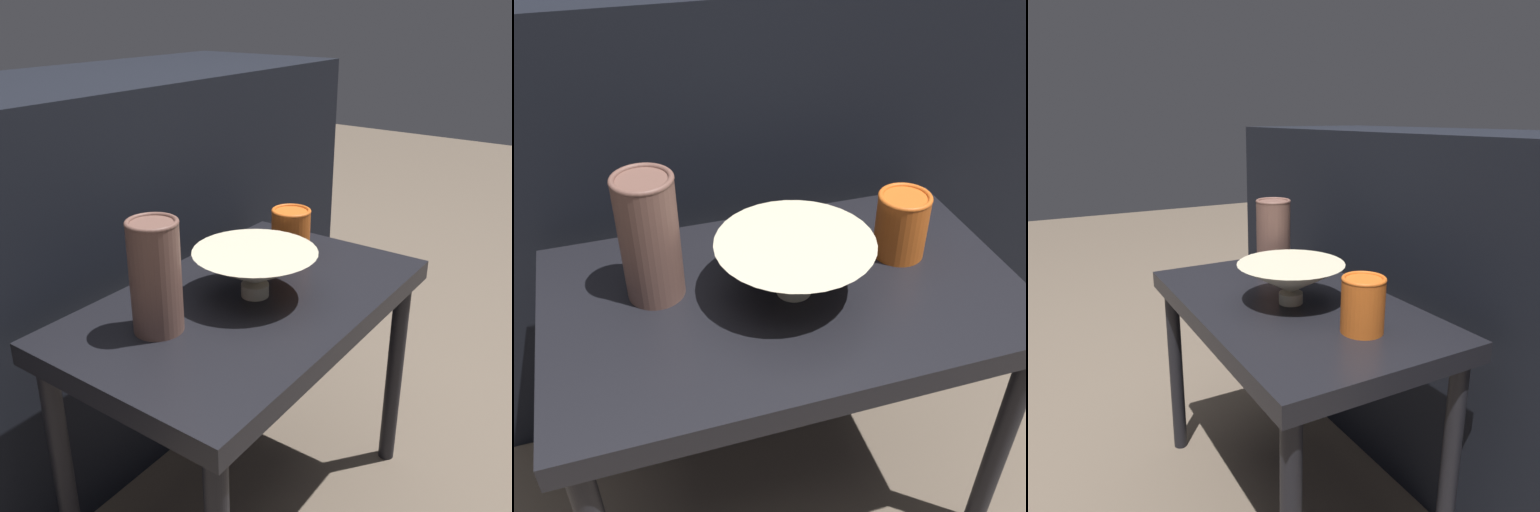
{
  "view_description": "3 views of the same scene",
  "coord_description": "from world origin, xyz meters",
  "views": [
    {
      "loc": [
        -0.8,
        -0.58,
        1.01
      ],
      "look_at": [
        0.01,
        -0.01,
        0.59
      ],
      "focal_mm": 42.0,
      "sensor_mm": 36.0,
      "label": 1
    },
    {
      "loc": [
        -0.22,
        -0.65,
        1.07
      ],
      "look_at": [
        -0.02,
        0.01,
        0.57
      ],
      "focal_mm": 42.0,
      "sensor_mm": 36.0,
      "label": 2
    },
    {
      "loc": [
        0.89,
        -0.5,
        0.9
      ],
      "look_at": [
        0.01,
        -0.02,
        0.62
      ],
      "focal_mm": 35.0,
      "sensor_mm": 36.0,
      "label": 3
    }
  ],
  "objects": [
    {
      "name": "couch_backdrop",
      "position": [
        0.0,
        0.51,
        0.43
      ],
      "size": [
        1.6,
        0.5,
        0.86
      ],
      "color": "black",
      "rests_on": "ground_plane"
    },
    {
      "name": "vase_textured_left",
      "position": [
        -0.18,
        0.05,
        0.61
      ],
      "size": [
        0.09,
        0.09,
        0.19
      ],
      "color": "brown",
      "rests_on": "table"
    },
    {
      "name": "ground_plane",
      "position": [
        0.0,
        0.0,
        0.0
      ],
      "size": [
        8.0,
        8.0,
        0.0
      ],
      "primitive_type": "plane",
      "color": "#6B5B4C"
    },
    {
      "name": "bowl",
      "position": [
        0.01,
        -0.01,
        0.56
      ],
      "size": [
        0.23,
        0.23,
        0.09
      ],
      "color": "beige",
      "rests_on": "table"
    },
    {
      "name": "vase_colorful_right",
      "position": [
        0.2,
        0.04,
        0.56
      ],
      "size": [
        0.08,
        0.08,
        0.11
      ],
      "color": "orange",
      "rests_on": "table"
    },
    {
      "name": "table",
      "position": [
        0.0,
        0.0,
        0.45
      ],
      "size": [
        0.71,
        0.43,
        0.51
      ],
      "color": "black",
      "rests_on": "ground_plane"
    }
  ]
}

